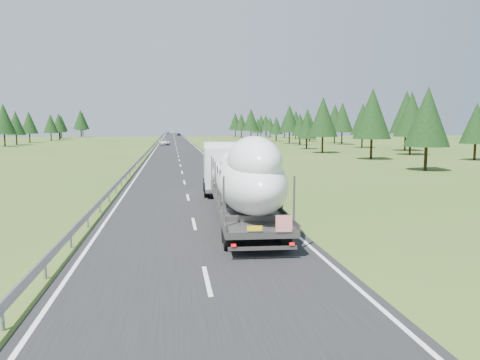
{
  "coord_description": "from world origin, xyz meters",
  "views": [
    {
      "loc": [
        -1.08,
        -23.82,
        5.06
      ],
      "look_at": [
        2.6,
        1.33,
        2.1
      ],
      "focal_mm": 35.0,
      "sensor_mm": 36.0,
      "label": 1
    }
  ],
  "objects": [
    {
      "name": "tree_line_right",
      "position": [
        38.54,
        93.06,
        6.67
      ],
      "size": [
        27.05,
        255.41,
        12.11
      ],
      "color": "black",
      "rests_on": "ground"
    },
    {
      "name": "guardrail",
      "position": [
        -5.3,
        99.94,
        0.6
      ],
      "size": [
        0.1,
        400.0,
        0.76
      ],
      "color": "slate",
      "rests_on": "ground"
    },
    {
      "name": "distant_van",
      "position": [
        -2.98,
        100.57,
        0.82
      ],
      "size": [
        3.27,
        6.13,
        1.64
      ],
      "primitive_type": "imported",
      "rotation": [
        0.0,
        0.0,
        0.1
      ],
      "color": "silver",
      "rests_on": "ground"
    },
    {
      "name": "highway_sign",
      "position": [
        7.2,
        80.0,
        1.81
      ],
      "size": [
        0.08,
        0.9,
        2.6
      ],
      "color": "slate",
      "rests_on": "ground"
    },
    {
      "name": "boat_truck",
      "position": [
        2.6,
        1.89,
        2.35
      ],
      "size": [
        3.56,
        20.41,
        4.62
      ],
      "color": "silver",
      "rests_on": "ground"
    },
    {
      "name": "distant_car_dark",
      "position": [
        2.69,
        216.36,
        0.7
      ],
      "size": [
        2.0,
        4.26,
        1.41
      ],
      "primitive_type": "imported",
      "rotation": [
        0.0,
        0.0,
        0.08
      ],
      "color": "black",
      "rests_on": "ground"
    },
    {
      "name": "ground",
      "position": [
        0.0,
        0.0,
        0.0
      ],
      "size": [
        400.0,
        400.0,
        0.0
      ],
      "primitive_type": "plane",
      "color": "#364D19",
      "rests_on": "ground"
    },
    {
      "name": "road_surface",
      "position": [
        0.0,
        100.0,
        0.01
      ],
      "size": [
        10.0,
        400.0,
        0.02
      ],
      "primitive_type": "cube",
      "color": "black",
      "rests_on": "ground"
    },
    {
      "name": "marker_posts",
      "position": [
        6.5,
        155.0,
        0.54
      ],
      "size": [
        0.13,
        350.08,
        1.0
      ],
      "color": "silver",
      "rests_on": "ground"
    },
    {
      "name": "distant_car_blue",
      "position": [
        -3.3,
        267.7,
        0.71
      ],
      "size": [
        1.71,
        4.37,
        1.42
      ],
      "primitive_type": "imported",
      "rotation": [
        0.0,
        0.0,
        0.05
      ],
      "color": "#1A2C4A",
      "rests_on": "ground"
    }
  ]
}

